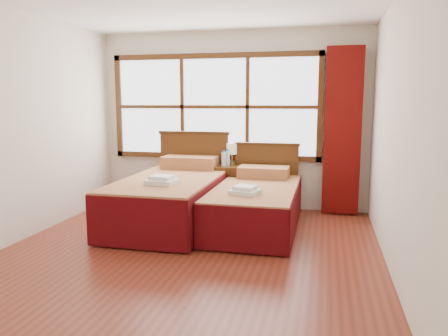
# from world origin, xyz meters

# --- Properties ---
(floor) EXTENTS (4.50, 4.50, 0.00)m
(floor) POSITION_xyz_m (0.00, 0.00, 0.00)
(floor) COLOR maroon
(floor) RESTS_ON ground
(wall_back) EXTENTS (4.00, 0.00, 4.00)m
(wall_back) POSITION_xyz_m (0.00, 2.25, 1.30)
(wall_back) COLOR silver
(wall_back) RESTS_ON floor
(wall_left) EXTENTS (0.00, 4.50, 4.50)m
(wall_left) POSITION_xyz_m (-2.00, 0.00, 1.30)
(wall_left) COLOR silver
(wall_left) RESTS_ON floor
(wall_right) EXTENTS (0.00, 4.50, 4.50)m
(wall_right) POSITION_xyz_m (2.00, 0.00, 1.30)
(wall_right) COLOR silver
(wall_right) RESTS_ON floor
(window) EXTENTS (3.16, 0.06, 1.56)m
(window) POSITION_xyz_m (-0.25, 2.21, 1.50)
(window) COLOR white
(window) RESTS_ON wall_back
(curtain) EXTENTS (0.50, 0.16, 2.30)m
(curtain) POSITION_xyz_m (1.60, 2.11, 1.17)
(curtain) COLOR #680C0A
(curtain) RESTS_ON wall_back
(bed_left) EXTENTS (1.16, 2.26, 1.14)m
(bed_left) POSITION_xyz_m (-0.55, 1.20, 0.35)
(bed_left) COLOR #381F0B
(bed_left) RESTS_ON floor
(bed_right) EXTENTS (1.02, 2.04, 0.99)m
(bed_right) POSITION_xyz_m (0.55, 1.20, 0.30)
(bed_right) COLOR #381F0B
(bed_right) RESTS_ON floor
(nightstand) EXTENTS (0.49, 0.48, 0.66)m
(nightstand) POSITION_xyz_m (0.03, 1.99, 0.33)
(nightstand) COLOR #4B2A10
(nightstand) RESTS_ON floor
(towels_left) EXTENTS (0.36, 0.33, 0.10)m
(towels_left) POSITION_xyz_m (-0.51, 0.68, 0.65)
(towels_left) COLOR white
(towels_left) RESTS_ON bed_left
(towels_right) EXTENTS (0.37, 0.34, 0.09)m
(towels_right) POSITION_xyz_m (0.49, 0.71, 0.57)
(towels_right) COLOR white
(towels_right) RESTS_ON bed_right
(lamp) EXTENTS (0.16, 0.16, 0.32)m
(lamp) POSITION_xyz_m (0.03, 2.14, 0.88)
(lamp) COLOR gold
(lamp) RESTS_ON nightstand
(bottle_near) EXTENTS (0.06, 0.06, 0.23)m
(bottle_near) POSITION_xyz_m (-0.04, 1.93, 0.76)
(bottle_near) COLOR silver
(bottle_near) RESTS_ON nightstand
(bottle_far) EXTENTS (0.06, 0.06, 0.24)m
(bottle_far) POSITION_xyz_m (-0.00, 2.00, 0.77)
(bottle_far) COLOR silver
(bottle_far) RESTS_ON nightstand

